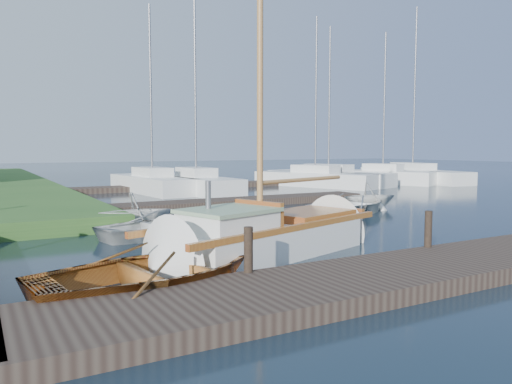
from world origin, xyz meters
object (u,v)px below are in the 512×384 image
marina_boat_5 (328,176)px  tender_b (136,208)px  marina_boat_7 (412,174)px  mooring_post_2 (428,229)px  marina_boat_6 (383,175)px  sailboat (270,239)px  dinghy (157,265)px  marina_boat_4 (315,178)px  marina_boat_2 (196,182)px  tender_a (164,222)px  tender_c (352,202)px  marina_boat_1 (152,182)px  mooring_post_1 (248,250)px  tender_d (370,194)px

marina_boat_5 → tender_b: bearing=107.7°
marina_boat_7 → mooring_post_2: bearing=140.9°
mooring_post_2 → marina_boat_6: (16.43, 18.47, -0.13)m
sailboat → tender_b: (-1.60, 5.42, 0.26)m
dinghy → marina_boat_4: bearing=-50.7°
marina_boat_4 → marina_boat_5: marina_boat_4 is taller
sailboat → marina_boat_6: marina_boat_6 is taller
tender_b → marina_boat_2: bearing=-28.3°
tender_a → marina_boat_4: (14.64, 12.74, 0.18)m
mooring_post_2 → marina_boat_6: 24.72m
marina_boat_2 → marina_boat_5: 10.23m
tender_c → marina_boat_1: (-3.74, 12.61, 0.16)m
marina_boat_5 → marina_boat_2: bearing=79.1°
tender_c → mooring_post_1: bearing=117.7°
marina_boat_1 → marina_boat_5: 12.22m
sailboat → tender_d: bearing=16.7°
mooring_post_1 → marina_boat_7: size_ratio=0.06×
marina_boat_6 → mooring_post_2: bearing=116.2°
tender_c → dinghy: bearing=110.5°
tender_c → marina_boat_6: 16.95m
mooring_post_1 → tender_c: (8.38, 7.08, -0.29)m
tender_b → marina_boat_1: marina_boat_1 is taller
mooring_post_2 → marina_boat_4: marina_boat_4 is taller
sailboat → marina_boat_4: bearing=33.1°
marina_boat_5 → marina_boat_7: 7.47m
marina_boat_6 → marina_boat_7: bearing=-104.8°
tender_a → tender_b: (-0.25, 1.89, 0.22)m
mooring_post_1 → tender_b: tender_b is taller
tender_a → marina_boat_2: size_ratio=0.30×
marina_boat_1 → marina_boat_2: marina_boat_2 is taller
mooring_post_2 → marina_boat_5: (12.37, 19.40, -0.14)m
dinghy → tender_d: 13.55m
mooring_post_1 → marina_boat_1: (4.64, 19.69, -0.13)m
sailboat → dinghy: (-3.28, -1.59, 0.10)m
tender_a → tender_b: bearing=-4.8°
tender_b → marina_boat_7: size_ratio=0.18×
mooring_post_1 → marina_boat_2: marina_boat_2 is taller
mooring_post_1 → marina_boat_6: bearing=41.4°
marina_boat_2 → mooring_post_1: bearing=158.4°
marina_boat_1 → marina_boat_4: bearing=-100.5°
tender_a → tender_b: size_ratio=1.63×
mooring_post_2 → marina_boat_1: 19.69m
marina_boat_2 → tender_c: bearing=-172.9°
tender_b → marina_boat_7: bearing=-62.0°
tender_a → marina_boat_7: size_ratio=0.30×
mooring_post_2 → marina_boat_5: bearing=57.5°
sailboat → marina_boat_5: bearing=31.1°
marina_boat_1 → marina_boat_6: 16.33m
mooring_post_2 → dinghy: bearing=172.9°
sailboat → marina_boat_5: marina_boat_5 is taller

